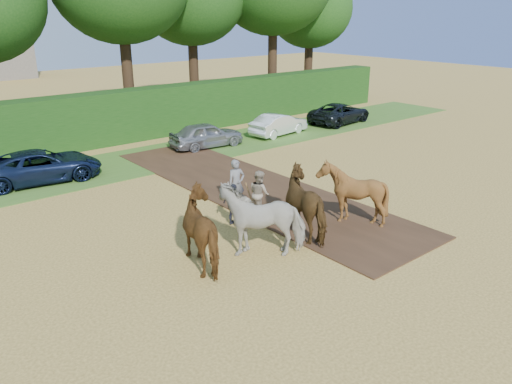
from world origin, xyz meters
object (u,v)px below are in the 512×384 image
spectator_near (259,193)px  spectator_far (234,205)px  plough_team (285,209)px  parked_cars (154,146)px

spectator_near → spectator_far: 1.32m
spectator_near → plough_team: 2.41m
spectator_near → parked_cars: (0.67, 9.45, -0.18)m
parked_cars → plough_team: bearing=-97.0°
spectator_far → plough_team: 2.24m
plough_team → parked_cars: (1.43, 11.72, -0.44)m
spectator_far → plough_team: bearing=179.4°
parked_cars → spectator_far: bearing=-101.7°
spectator_near → plough_team: size_ratio=0.23×
plough_team → spectator_near: bearing=71.4°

